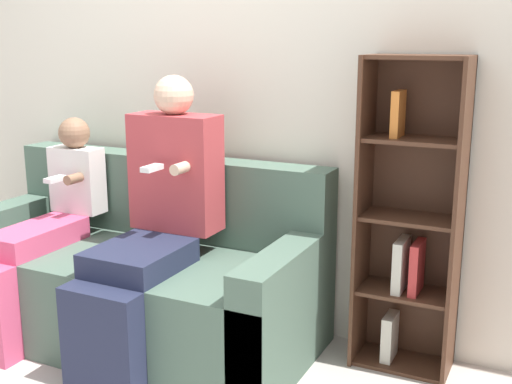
{
  "coord_description": "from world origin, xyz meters",
  "views": [
    {
      "loc": [
        1.6,
        -1.97,
        1.5
      ],
      "look_at": [
        0.35,
        0.57,
        0.82
      ],
      "focal_mm": 45.0,
      "sensor_mm": 36.0,
      "label": 1
    }
  ],
  "objects": [
    {
      "name": "couch",
      "position": [
        -0.3,
        0.52,
        0.31
      ],
      "size": [
        1.85,
        0.85,
        0.9
      ],
      "color": "#4C6656",
      "rests_on": "ground_plane"
    },
    {
      "name": "back_wall",
      "position": [
        0.0,
        0.98,
        1.27
      ],
      "size": [
        10.0,
        0.06,
        2.55
      ],
      "color": "silver",
      "rests_on": "ground_plane"
    },
    {
      "name": "adult_seated",
      "position": [
        -0.1,
        0.41,
        0.69
      ],
      "size": [
        0.44,
        0.77,
        1.33
      ],
      "color": "#232842",
      "rests_on": "ground_plane"
    },
    {
      "name": "bookshelf",
      "position": [
        1.0,
        0.84,
        0.68
      ],
      "size": [
        0.44,
        0.27,
        1.43
      ],
      "color": "#4C2D1E",
      "rests_on": "ground_plane"
    },
    {
      "name": "child_seated",
      "position": [
        -0.76,
        0.35,
        0.55
      ],
      "size": [
        0.29,
        0.78,
        1.09
      ],
      "color": "#DB4C75",
      "rests_on": "ground_plane"
    }
  ]
}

